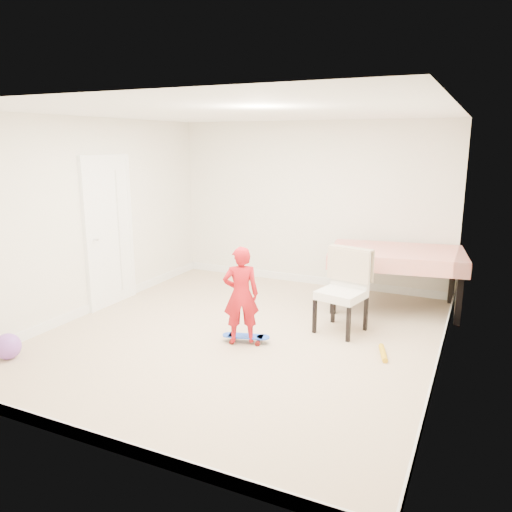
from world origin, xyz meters
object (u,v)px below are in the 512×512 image
at_px(child, 241,298).
at_px(dining_table, 395,279).
at_px(balloon, 8,346).
at_px(dining_chair, 341,292).
at_px(skateboard, 246,339).

bearing_deg(child, dining_table, -153.75).
distance_m(child, balloon, 2.57).
distance_m(dining_chair, child, 1.27).
xyz_separation_m(dining_table, dining_chair, (-0.44, -1.19, 0.09)).
distance_m(skateboard, balloon, 2.60).
distance_m(dining_table, balloon, 4.91).
relative_size(child, balloon, 4.00).
bearing_deg(balloon, dining_chair, 36.91).
height_order(dining_table, child, child).
relative_size(skateboard, balloon, 1.99).
relative_size(skateboard, child, 0.50).
bearing_deg(dining_chair, skateboard, -125.82).
bearing_deg(dining_table, child, -132.62).
height_order(dining_chair, child, child).
relative_size(dining_chair, child, 0.91).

